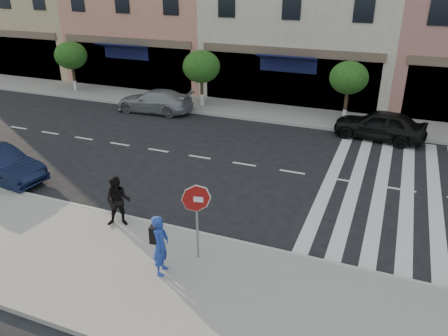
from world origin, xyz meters
The scene contains 12 objects.
ground centered at (0.00, 0.00, 0.00)m, with size 120.00×120.00×0.00m, color black.
sidewalk_near centered at (0.00, -3.75, 0.07)m, with size 60.00×4.50×0.15m, color gray.
sidewalk_far centered at (0.00, 11.00, 0.07)m, with size 60.00×3.00×0.15m, color gray.
building_centre centered at (-0.50, 17.00, 5.50)m, with size 11.00×9.00×11.00m, color beige.
street_tree_wa centered at (-14.00, 10.80, 2.33)m, with size 2.00×2.00×3.05m.
street_tree_wb centered at (-5.00, 10.80, 2.31)m, with size 2.10×2.10×3.06m.
street_tree_c centered at (3.00, 10.80, 2.36)m, with size 1.90×1.90×3.04m.
stop_sign centered at (1.03, -2.62, 1.75)m, with size 0.76×0.19×2.18m.
photographer centered at (0.45, -3.52, 0.96)m, with size 0.59×0.39×1.63m, color #223F9C.
walker centered at (-1.85, -2.00, 0.94)m, with size 0.77×0.60×1.59m, color black.
car_far_left centered at (-7.04, 8.96, 0.62)m, with size 1.73×4.27×1.24m, color gray.
car_far_mid centered at (4.81, 9.10, 0.70)m, with size 1.64×4.08×1.39m, color black.
Camera 1 is at (5.33, -11.35, 7.19)m, focal length 35.00 mm.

